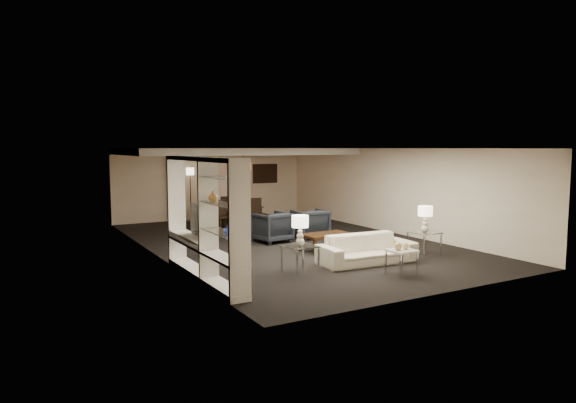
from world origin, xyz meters
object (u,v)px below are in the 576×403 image
at_px(table_lamp_left, 300,231).
at_px(sofa, 367,249).
at_px(armchair_left, 272,227).
at_px(chair_nl, 223,216).
at_px(side_table_left, 300,259).
at_px(chair_fl, 207,211).
at_px(floor_lamp, 191,195).
at_px(marble_table, 401,262).
at_px(chair_nm, 241,215).
at_px(chair_fm, 224,210).
at_px(vase_blue, 228,229).
at_px(dining_table, 232,217).
at_px(chair_fr, 241,209).
at_px(armchair_right, 310,224).
at_px(television, 196,221).
at_px(table_lamp_right, 425,219).
at_px(chair_nr, 258,213).
at_px(pendant_light, 243,166).
at_px(vase_amber, 213,196).
at_px(side_table_right, 424,244).
at_px(floor_speaker, 206,234).
at_px(coffee_table, 326,242).

bearing_deg(table_lamp_left, sofa, 0.00).
height_order(armchair_left, chair_nl, chair_nl).
bearing_deg(side_table_left, table_lamp_left, 0.00).
distance_m(chair_fl, floor_lamp, 1.22).
distance_m(marble_table, chair_nm, 6.68).
bearing_deg(chair_fm, chair_nm, 86.92).
relative_size(sofa, chair_fm, 2.29).
xyz_separation_m(table_lamp_left, vase_blue, (-1.89, -0.77, 0.28)).
bearing_deg(dining_table, chair_fr, 42.43).
height_order(armchair_right, television, television).
xyz_separation_m(sofa, chair_fl, (-1.10, 6.86, 0.16)).
bearing_deg(chair_fm, table_lamp_right, 104.68).
relative_size(vase_blue, chair_nr, 0.17).
bearing_deg(chair_fm, marble_table, 90.49).
xyz_separation_m(armchair_left, dining_table, (0.10, 2.91, -0.08)).
distance_m(pendant_light, sofa, 6.70).
distance_m(pendant_light, vase_amber, 7.54).
height_order(sofa, table_lamp_left, table_lamp_left).
bearing_deg(chair_nr, marble_table, -93.56).
xyz_separation_m(side_table_right, television, (-5.26, 0.92, 0.79)).
xyz_separation_m(pendant_light, chair_fl, (-1.12, 0.35, -1.45)).
xyz_separation_m(sofa, side_table_right, (1.70, 0.00, -0.04)).
distance_m(pendant_light, table_lamp_left, 6.82).
bearing_deg(table_lamp_left, chair_fr, 75.27).
distance_m(television, dining_table, 6.15).
bearing_deg(armchair_right, vase_amber, 44.07).
bearing_deg(television, sofa, -104.53).
relative_size(television, vase_blue, 6.66).
height_order(marble_table, floor_speaker, floor_speaker).
bearing_deg(side_table_left, chair_fl, 84.98).
relative_size(side_table_right, vase_blue, 3.63).
height_order(television, chair_nr, television).
bearing_deg(coffee_table, chair_nr, 88.51).
relative_size(armchair_left, floor_lamp, 0.48).
height_order(television, vase_blue, television).
distance_m(chair_nm, chair_fm, 1.30).
relative_size(marble_table, floor_speaker, 0.46).
bearing_deg(table_lamp_right, vase_amber, -178.86).
height_order(dining_table, chair_nr, chair_nr).
distance_m(marble_table, chair_nl, 6.75).
xyz_separation_m(television, chair_nm, (3.06, 4.64, -0.59)).
xyz_separation_m(television, floor_lamp, (2.29, 7.06, -0.14)).
xyz_separation_m(vase_blue, floor_speaker, (0.78, 3.16, -0.60)).
bearing_deg(coffee_table, chair_nm, 97.15).
xyz_separation_m(vase_blue, floor_lamp, (2.32, 8.75, -0.22)).
bearing_deg(armchair_right, floor_speaker, 19.98).
relative_size(marble_table, chair_fl, 0.52).
bearing_deg(pendant_light, dining_table, -150.22).
height_order(table_lamp_left, chair_fm, table_lamp_left).
xyz_separation_m(side_table_left, floor_speaker, (-1.10, 2.39, 0.26)).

